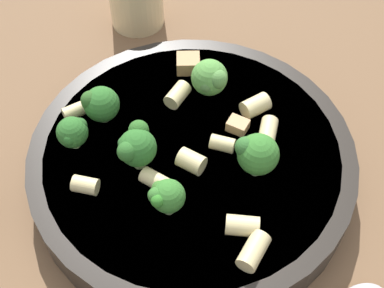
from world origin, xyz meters
name	(u,v)px	position (x,y,z in m)	size (l,w,h in m)	color
ground_plane	(192,175)	(0.00, 0.00, 0.00)	(2.00, 2.00, 0.00)	brown
pasta_bowl	(192,161)	(0.00, 0.00, 0.02)	(0.29, 0.29, 0.04)	#28231E
broccoli_floret_0	(100,104)	(-0.08, -0.04, 0.06)	(0.03, 0.03, 0.04)	#9EC175
broccoli_floret_1	(73,132)	(-0.07, -0.08, 0.06)	(0.03, 0.03, 0.03)	#84AD60
broccoli_floret_2	(256,153)	(0.05, 0.03, 0.06)	(0.04, 0.04, 0.04)	#9EC175
broccoli_floret_3	(166,196)	(0.04, -0.05, 0.06)	(0.03, 0.03, 0.03)	#9EC175
broccoli_floret_4	(136,146)	(-0.02, -0.05, 0.06)	(0.04, 0.04, 0.04)	#93B766
broccoli_floret_5	(210,78)	(-0.04, 0.06, 0.06)	(0.04, 0.03, 0.04)	#9EC175
rigatoni_0	(75,111)	(-0.10, -0.06, 0.05)	(0.01, 0.01, 0.02)	beige
rigatoni_1	(156,181)	(0.01, -0.05, 0.05)	(0.01, 0.01, 0.03)	beige
rigatoni_2	(255,105)	(0.00, 0.07, 0.05)	(0.02, 0.02, 0.03)	beige
rigatoni_3	(178,95)	(-0.06, 0.03, 0.05)	(0.02, 0.02, 0.03)	beige
rigatoni_4	(268,133)	(0.03, 0.06, 0.05)	(0.02, 0.02, 0.03)	beige
rigatoni_5	(242,226)	(0.09, -0.02, 0.05)	(0.02, 0.02, 0.03)	beige
rigatoni_6	(254,251)	(0.11, -0.02, 0.05)	(0.02, 0.02, 0.03)	beige
rigatoni_7	(222,144)	(0.01, 0.02, 0.05)	(0.01, 0.01, 0.02)	beige
rigatoni_8	(85,185)	(-0.02, -0.10, 0.05)	(0.01, 0.01, 0.02)	beige
rigatoni_9	(191,161)	(0.01, -0.01, 0.05)	(0.02, 0.02, 0.02)	beige
chicken_chunk_0	(238,125)	(0.01, 0.05, 0.04)	(0.02, 0.01, 0.01)	tan
chicken_chunk_1	(188,63)	(-0.08, 0.06, 0.05)	(0.02, 0.02, 0.01)	tan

